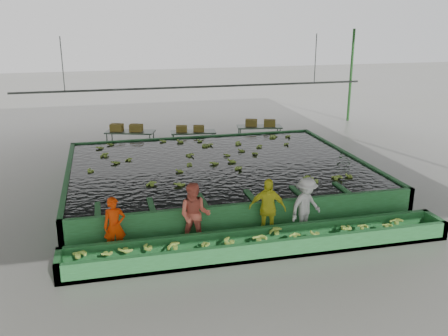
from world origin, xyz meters
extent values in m
plane|color=gray|center=(0.00, 0.00, 0.00)|extent=(80.00, 80.00, 0.00)
cube|color=gray|center=(0.00, 0.00, 5.00)|extent=(20.00, 22.00, 0.04)
cube|color=black|center=(0.00, 1.50, 0.85)|extent=(9.70, 7.70, 0.00)
cylinder|color=#59605B|center=(0.00, 5.00, 3.00)|extent=(0.08, 0.08, 14.00)
cylinder|color=#59605B|center=(-5.00, 5.00, 4.00)|extent=(0.04, 0.04, 2.00)
cylinder|color=#59605B|center=(5.00, 5.00, 4.00)|extent=(0.04, 0.04, 2.00)
imported|color=red|center=(-3.60, -2.80, 0.75)|extent=(0.57, 0.39, 1.51)
imported|color=#D8604B|center=(-1.58, -2.80, 0.85)|extent=(0.99, 0.88, 1.71)
imported|color=yellow|center=(0.37, -2.80, 0.84)|extent=(1.07, 0.72, 1.68)
imported|color=silver|center=(1.47, -2.80, 0.81)|extent=(1.20, 0.97, 1.61)
camera|label=1|loc=(-3.69, -14.45, 5.80)|focal=40.00mm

